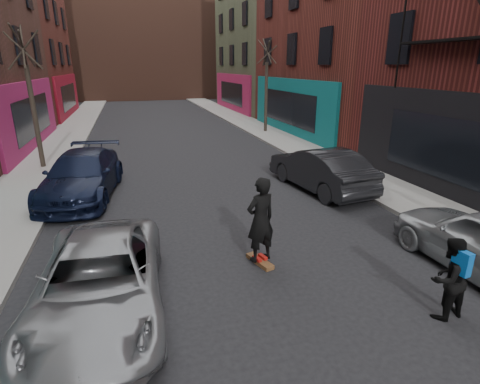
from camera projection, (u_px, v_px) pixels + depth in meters
sidewalk_left at (75, 127)px, 27.10m from camera, size 2.50×84.00×0.13m
sidewalk_right at (241, 120)px, 30.43m from camera, size 2.50×84.00×0.13m
building_far at (141, 44)px, 50.17m from camera, size 40.00×10.00×14.00m
tree_left_far at (30, 89)px, 15.14m from camera, size 2.00×2.00×6.50m
tree_right_far at (266, 78)px, 23.85m from camera, size 2.00×2.00×6.80m
parked_left_far at (100, 281)px, 6.60m from camera, size 2.42×4.80×1.30m
parked_left_end at (82, 175)px, 12.61m from camera, size 2.80×5.42×1.50m
parked_right_end at (320, 169)px, 13.36m from camera, size 2.21×4.80×1.53m
skateboard at (260, 261)px, 8.49m from camera, size 0.44×0.83×0.10m
skateboarder at (261, 220)px, 8.16m from camera, size 0.81×0.65×1.94m
pedestrian at (448, 278)px, 6.47m from camera, size 0.80×0.66×1.53m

